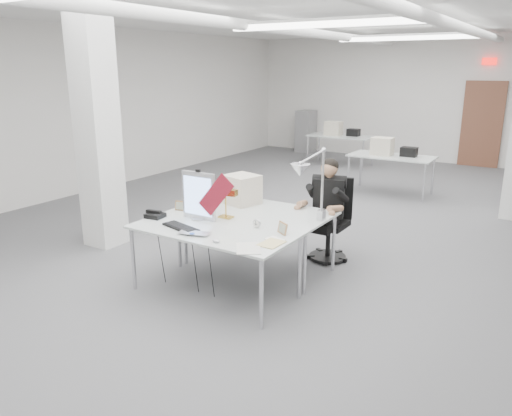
{
  "coord_description": "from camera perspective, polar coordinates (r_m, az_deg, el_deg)",
  "views": [
    {
      "loc": [
        3.09,
        -6.55,
        2.43
      ],
      "look_at": [
        0.22,
        -2.0,
        0.9
      ],
      "focal_mm": 35.0,
      "sensor_mm": 36.0,
      "label": 1
    }
  ],
  "objects": [
    {
      "name": "paper_stack_c",
      "position": [
        5.02,
        2.18,
        -3.61
      ],
      "size": [
        0.21,
        0.17,
        0.01
      ],
      "primitive_type": "cube",
      "rotation": [
        0.0,
        0.0,
        -0.25
      ],
      "color": "white",
      "rests_on": "desk_main"
    },
    {
      "name": "desk_clock",
      "position": [
        5.37,
        0.09,
        -1.76
      ],
      "size": [
        0.09,
        0.03,
        0.09
      ],
      "primitive_type": "cylinder",
      "rotation": [
        1.57,
        0.0,
        -0.06
      ],
      "color": "silver",
      "rests_on": "desk_main"
    },
    {
      "name": "mouse",
      "position": [
        4.95,
        -4.58,
        -3.77
      ],
      "size": [
        0.1,
        0.08,
        0.03
      ],
      "primitive_type": "ellipsoid",
      "rotation": [
        0.0,
        0.0,
        0.33
      ],
      "color": "silver",
      "rests_on": "desk_main"
    },
    {
      "name": "beige_monitor",
      "position": [
        6.3,
        -1.64,
        2.14
      ],
      "size": [
        0.46,
        0.45,
        0.37
      ],
      "primitive_type": "cube",
      "rotation": [
        0.0,
        0.0,
        -0.25
      ],
      "color": "beige",
      "rests_on": "desk_second"
    },
    {
      "name": "architect_lamp",
      "position": [
        5.37,
        6.47,
        2.17
      ],
      "size": [
        0.36,
        0.68,
        0.83
      ],
      "primitive_type": null,
      "rotation": [
        0.0,
        0.0,
        -0.23
      ],
      "color": "silver",
      "rests_on": "desk_second"
    },
    {
      "name": "monitor",
      "position": [
        5.66,
        -6.56,
        1.4
      ],
      "size": [
        0.44,
        0.05,
        0.54
      ],
      "primitive_type": "cube",
      "rotation": [
        0.0,
        0.0,
        0.01
      ],
      "color": "silver",
      "rests_on": "desk_main"
    },
    {
      "name": "picture_frame_left",
      "position": [
        6.08,
        -8.59,
        0.26
      ],
      "size": [
        0.15,
        0.07,
        0.12
      ],
      "primitive_type": "cube",
      "rotation": [
        -0.21,
        0.0,
        0.21
      ],
      "color": "#9F6F44",
      "rests_on": "desk_main"
    },
    {
      "name": "keyboard",
      "position": [
        5.42,
        -8.58,
        -2.2
      ],
      "size": [
        0.5,
        0.27,
        0.02
      ],
      "primitive_type": "cube",
      "rotation": [
        0.0,
        0.0,
        -0.24
      ],
      "color": "black",
      "rests_on": "desk_main"
    },
    {
      "name": "desk_second",
      "position": [
        6.08,
        0.25,
        -0.27
      ],
      "size": [
        1.8,
        0.9,
        0.02
      ],
      "primitive_type": "cube",
      "color": "silver",
      "rests_on": "room_shell"
    },
    {
      "name": "room_shell",
      "position": [
        7.39,
        7.75,
        10.0
      ],
      "size": [
        10.04,
        14.04,
        3.24
      ],
      "color": "#545457",
      "rests_on": "ground"
    },
    {
      "name": "pennant",
      "position": [
        5.46,
        -4.59,
        1.51
      ],
      "size": [
        0.47,
        0.04,
        0.5
      ],
      "primitive_type": "cube",
      "rotation": [
        0.0,
        -0.87,
        0.06
      ],
      "color": "maroon",
      "rests_on": "monitor"
    },
    {
      "name": "filing_cabinet",
      "position": [
        14.87,
        5.71,
        8.73
      ],
      "size": [
        0.45,
        0.55,
        1.2
      ],
      "primitive_type": "cube",
      "color": "gray",
      "rests_on": "room_shell"
    },
    {
      "name": "paper_stack_a",
      "position": [
        4.78,
        -0.88,
        -4.61
      ],
      "size": [
        0.38,
        0.4,
        0.01
      ],
      "primitive_type": "cube",
      "rotation": [
        0.0,
        0.0,
        0.62
      ],
      "color": "silver",
      "rests_on": "desk_main"
    },
    {
      "name": "desk_main",
      "position": [
        5.37,
        -4.85,
        -2.53
      ],
      "size": [
        1.8,
        0.9,
        0.02
      ],
      "primitive_type": "cube",
      "color": "silver",
      "rests_on": "room_shell"
    },
    {
      "name": "office_chair",
      "position": [
        6.46,
        8.33,
        -1.29
      ],
      "size": [
        0.67,
        0.67,
        1.09
      ],
      "primitive_type": null,
      "rotation": [
        0.0,
        0.0,
        0.31
      ],
      "color": "black",
      "rests_on": "room_shell"
    },
    {
      "name": "bg_desk_b",
      "position": [
        12.84,
        9.63,
        8.1
      ],
      "size": [
        1.6,
        0.8,
        0.02
      ],
      "primitive_type": "cube",
      "color": "silver",
      "rests_on": "room_shell"
    },
    {
      "name": "paper_stack_b",
      "position": [
        4.91,
        1.78,
        -4.06
      ],
      "size": [
        0.21,
        0.28,
        0.01
      ],
      "primitive_type": "cube",
      "rotation": [
        0.0,
        0.0,
        -0.04
      ],
      "color": "#D4BF7E",
      "rests_on": "desk_main"
    },
    {
      "name": "bankers_lamp",
      "position": [
        5.71,
        -3.48,
        0.51
      ],
      "size": [
        0.31,
        0.16,
        0.33
      ],
      "primitive_type": null,
      "rotation": [
        0.0,
        0.0,
        0.15
      ],
      "color": "gold",
      "rests_on": "desk_main"
    },
    {
      "name": "laptop",
      "position": [
        5.16,
        -7.31,
        -3.08
      ],
      "size": [
        0.37,
        0.29,
        0.03
      ],
      "primitive_type": "imported",
      "rotation": [
        0.0,
        0.0,
        0.26
      ],
      "color": "#B8B8BD",
      "rests_on": "desk_main"
    },
    {
      "name": "picture_frame_right",
      "position": [
        5.19,
        3.05,
        -2.31
      ],
      "size": [
        0.15,
        0.11,
        0.12
      ],
      "primitive_type": "cube",
      "rotation": [
        -0.21,
        0.0,
        -0.54
      ],
      "color": "#B57E4E",
      "rests_on": "desk_main"
    },
    {
      "name": "seated_person",
      "position": [
        6.32,
        8.27,
        1.68
      ],
      "size": [
        0.65,
        0.73,
        0.92
      ],
      "primitive_type": null,
      "rotation": [
        0.0,
        0.0,
        0.31
      ],
      "color": "black",
      "rests_on": "office_chair"
    },
    {
      "name": "bg_desk_a",
      "position": [
        10.12,
        15.24,
        5.71
      ],
      "size": [
        1.6,
        0.8,
        0.02
      ],
      "primitive_type": "cube",
      "color": "silver",
      "rests_on": "room_shell"
    },
    {
      "name": "desk_phone",
      "position": [
        5.85,
        -11.45,
        -0.85
      ],
      "size": [
        0.22,
        0.2,
        0.05
      ],
      "primitive_type": "cube",
      "rotation": [
        0.0,
        0.0,
        0.11
      ],
      "color": "black",
      "rests_on": "desk_main"
    }
  ]
}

